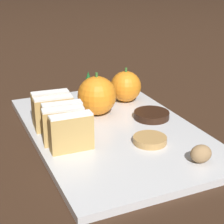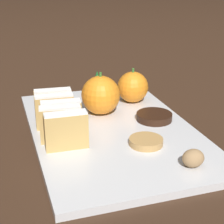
{
  "view_description": "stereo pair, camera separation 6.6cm",
  "coord_description": "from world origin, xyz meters",
  "px_view_note": "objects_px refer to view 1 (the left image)",
  "views": [
    {
      "loc": [
        -0.25,
        -0.56,
        0.29
      ],
      "look_at": [
        0.0,
        0.0,
        0.04
      ],
      "focal_mm": 60.0,
      "sensor_mm": 36.0,
      "label": 1
    },
    {
      "loc": [
        -0.19,
        -0.58,
        0.29
      ],
      "look_at": [
        0.0,
        0.0,
        0.04
      ],
      "focal_mm": 60.0,
      "sensor_mm": 36.0,
      "label": 2
    }
  ],
  "objects_px": {
    "walnut": "(201,154)",
    "chocolate_cookie": "(152,115)",
    "orange_far": "(98,95)",
    "orange_near": "(126,86)"
  },
  "relations": [
    {
      "from": "walnut",
      "to": "chocolate_cookie",
      "type": "bearing_deg",
      "value": 84.68
    },
    {
      "from": "walnut",
      "to": "chocolate_cookie",
      "type": "distance_m",
      "value": 0.18
    },
    {
      "from": "orange_near",
      "to": "chocolate_cookie",
      "type": "xyz_separation_m",
      "value": [
        0.0,
        -0.11,
        -0.03
      ]
    },
    {
      "from": "orange_far",
      "to": "chocolate_cookie",
      "type": "xyz_separation_m",
      "value": [
        0.08,
        -0.06,
        -0.03
      ]
    },
    {
      "from": "orange_far",
      "to": "walnut",
      "type": "xyz_separation_m",
      "value": [
        0.07,
        -0.24,
        -0.02
      ]
    },
    {
      "from": "orange_near",
      "to": "orange_far",
      "type": "distance_m",
      "value": 0.09
    },
    {
      "from": "orange_far",
      "to": "walnut",
      "type": "relative_size",
      "value": 2.51
    },
    {
      "from": "walnut",
      "to": "chocolate_cookie",
      "type": "xyz_separation_m",
      "value": [
        0.02,
        0.18,
        -0.01
      ]
    },
    {
      "from": "chocolate_cookie",
      "to": "orange_near",
      "type": "bearing_deg",
      "value": 92.12
    },
    {
      "from": "orange_far",
      "to": "chocolate_cookie",
      "type": "bearing_deg",
      "value": -37.13
    }
  ]
}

